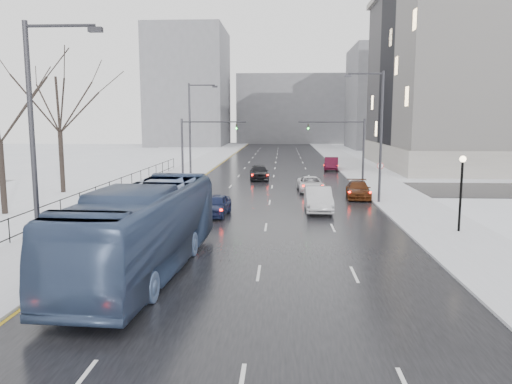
% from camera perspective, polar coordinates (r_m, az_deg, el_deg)
% --- Properties ---
extents(road, '(16.00, 150.00, 0.04)m').
position_cam_1_polar(road, '(58.63, 2.08, 2.03)').
color(road, black).
rests_on(road, ground).
extents(cross_road, '(130.00, 10.00, 0.04)m').
position_cam_1_polar(cross_road, '(46.72, 1.83, 0.41)').
color(cross_road, black).
rests_on(cross_road, ground).
extents(sidewalk_left, '(5.00, 150.00, 0.16)m').
position_cam_1_polar(sidewalk_left, '(59.72, -8.05, 2.13)').
color(sidewalk_left, silver).
rests_on(sidewalk_left, ground).
extents(sidewalk_right, '(5.00, 150.00, 0.16)m').
position_cam_1_polar(sidewalk_right, '(59.38, 12.27, 1.99)').
color(sidewalk_right, silver).
rests_on(sidewalk_right, ground).
extents(park_strip, '(14.00, 150.00, 0.12)m').
position_cam_1_polar(park_strip, '(62.25, -16.67, 2.09)').
color(park_strip, white).
rests_on(park_strip, ground).
extents(tree_park_d, '(8.75, 8.75, 12.50)m').
position_cam_1_polar(tree_park_d, '(37.88, -26.74, -2.38)').
color(tree_park_d, black).
rests_on(tree_park_d, ground).
extents(tree_park_e, '(9.45, 9.45, 13.50)m').
position_cam_1_polar(tree_park_e, '(46.85, -21.14, -0.15)').
color(tree_park_e, black).
rests_on(tree_park_e, ground).
extents(iron_fence, '(0.06, 70.00, 1.30)m').
position_cam_1_polar(iron_fence, '(32.01, -22.90, -2.32)').
color(iron_fence, black).
rests_on(iron_fence, sidewalk_left).
extents(streetlight_r_mid, '(2.95, 0.25, 10.00)m').
position_cam_1_polar(streetlight_r_mid, '(38.94, 13.80, 6.86)').
color(streetlight_r_mid, '#2D2D33').
rests_on(streetlight_r_mid, ground).
extents(streetlight_l_near, '(2.95, 0.25, 10.00)m').
position_cam_1_polar(streetlight_l_near, '(20.43, -23.61, 5.27)').
color(streetlight_l_near, '#2D2D33').
rests_on(streetlight_l_near, ground).
extents(streetlight_l_far, '(2.95, 0.25, 10.00)m').
position_cam_1_polar(streetlight_l_far, '(51.09, -7.32, 7.33)').
color(streetlight_l_far, '#2D2D33').
rests_on(streetlight_l_far, ground).
extents(lamppost_r_mid, '(0.36, 0.36, 4.28)m').
position_cam_1_polar(lamppost_r_mid, '(30.20, 22.43, 1.02)').
color(lamppost_r_mid, black).
rests_on(lamppost_r_mid, sidewalk_right).
extents(mast_signal_right, '(6.10, 0.33, 6.50)m').
position_cam_1_polar(mast_signal_right, '(46.76, 10.90, 5.31)').
color(mast_signal_right, '#2D2D33').
rests_on(mast_signal_right, ground).
extents(mast_signal_left, '(6.10, 0.33, 6.50)m').
position_cam_1_polar(mast_signal_left, '(47.06, -7.15, 5.41)').
color(mast_signal_left, '#2D2D33').
rests_on(mast_signal_left, ground).
extents(no_uturn_sign, '(0.60, 0.06, 2.70)m').
position_cam_1_polar(no_uturn_sign, '(43.26, 14.01, 2.58)').
color(no_uturn_sign, '#2D2D33').
rests_on(no_uturn_sign, sidewalk_right).
extents(bldg_far_right, '(24.00, 20.00, 22.00)m').
position_cam_1_polar(bldg_far_right, '(116.53, 16.72, 10.23)').
color(bldg_far_right, slate).
rests_on(bldg_far_right, ground).
extents(bldg_far_left, '(18.00, 22.00, 28.00)m').
position_cam_1_polar(bldg_far_left, '(125.61, -7.67, 11.72)').
color(bldg_far_left, slate).
rests_on(bldg_far_left, ground).
extents(bldg_far_center, '(30.00, 18.00, 18.00)m').
position_cam_1_polar(bldg_far_center, '(138.32, 4.35, 9.38)').
color(bldg_far_center, slate).
rests_on(bldg_far_center, ground).
extents(bus, '(3.90, 13.54, 3.73)m').
position_cam_1_polar(bus, '(21.51, -12.61, -4.10)').
color(bus, '#384A6D').
rests_on(bus, road).
extents(sedan_center_near, '(2.00, 4.27, 1.41)m').
position_cam_1_polar(sedan_center_near, '(33.54, -4.66, -1.50)').
color(sedan_center_near, '#151E40').
rests_on(sedan_center_near, road).
extents(sedan_right_near, '(1.81, 5.14, 1.69)m').
position_cam_1_polar(sedan_right_near, '(35.30, 7.12, -0.81)').
color(sedan_right_near, '#B3B2B7').
rests_on(sedan_right_near, road).
extents(sedan_right_cross, '(2.44, 4.91, 1.34)m').
position_cam_1_polar(sedan_right_cross, '(44.73, 6.26, 0.90)').
color(sedan_right_cross, silver).
rests_on(sedan_right_cross, road).
extents(sedan_right_far, '(2.28, 4.84, 1.36)m').
position_cam_1_polar(sedan_right_far, '(41.73, 11.60, 0.27)').
color(sedan_right_far, '#48200C').
rests_on(sedan_right_far, road).
extents(sedan_center_far, '(2.34, 4.95, 1.63)m').
position_cam_1_polar(sedan_center_far, '(53.25, 0.35, 2.30)').
color(sedan_center_far, black).
rests_on(sedan_center_far, road).
extents(sedan_right_distant, '(2.24, 5.00, 1.59)m').
position_cam_1_polar(sedan_right_distant, '(64.17, 8.61, 3.22)').
color(sedan_right_distant, '#420B1D').
rests_on(sedan_right_distant, road).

